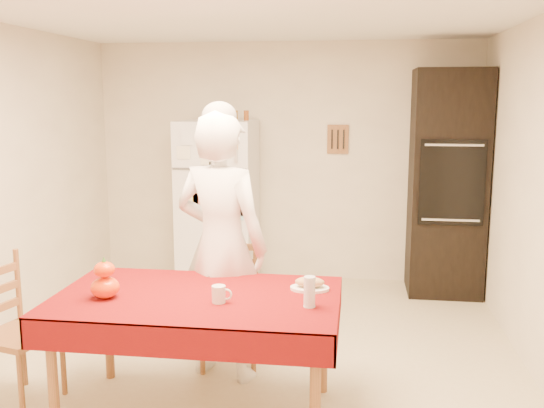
% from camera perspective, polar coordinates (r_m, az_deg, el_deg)
% --- Properties ---
extents(floor, '(4.50, 4.50, 0.00)m').
position_cam_1_polar(floor, '(4.60, -2.18, -14.78)').
color(floor, '#C9B991').
rests_on(floor, ground).
extents(room_shell, '(4.02, 4.52, 2.51)m').
position_cam_1_polar(room_shell, '(4.19, -2.31, 5.80)').
color(room_shell, beige).
rests_on(room_shell, ground).
extents(refrigerator, '(0.75, 0.74, 1.70)m').
position_cam_1_polar(refrigerator, '(6.25, -5.07, 0.02)').
color(refrigerator, white).
rests_on(refrigerator, floor).
extents(oven_cabinet, '(0.70, 0.62, 2.20)m').
position_cam_1_polar(oven_cabinet, '(6.16, 16.15, 1.88)').
color(oven_cabinet, black).
rests_on(oven_cabinet, floor).
extents(dining_table, '(1.70, 1.00, 0.76)m').
position_cam_1_polar(dining_table, '(3.71, -7.06, -9.53)').
color(dining_table, brown).
rests_on(dining_table, floor).
extents(chair_far, '(0.46, 0.45, 0.95)m').
position_cam_1_polar(chair_far, '(4.48, -3.94, -8.52)').
color(chair_far, brown).
rests_on(chair_far, floor).
extents(chair_left, '(0.49, 0.51, 0.95)m').
position_cam_1_polar(chair_left, '(4.24, -23.33, -10.42)').
color(chair_left, brown).
rests_on(chair_left, floor).
extents(seated_woman, '(0.77, 0.61, 1.85)m').
position_cam_1_polar(seated_woman, '(4.15, -4.80, -4.04)').
color(seated_woman, white).
rests_on(seated_woman, floor).
extents(coffee_mug, '(0.08, 0.08, 0.10)m').
position_cam_1_polar(coffee_mug, '(3.53, -5.04, -8.45)').
color(coffee_mug, silver).
rests_on(coffee_mug, dining_table).
extents(pumpkin_lower, '(0.17, 0.17, 0.13)m').
position_cam_1_polar(pumpkin_lower, '(3.73, -15.43, -7.58)').
color(pumpkin_lower, '#ED3905').
rests_on(pumpkin_lower, dining_table).
extents(pumpkin_upper, '(0.12, 0.12, 0.09)m').
position_cam_1_polar(pumpkin_upper, '(3.70, -15.51, -5.96)').
color(pumpkin_upper, '#E56505').
rests_on(pumpkin_upper, pumpkin_lower).
extents(wine_glass, '(0.07, 0.07, 0.18)m').
position_cam_1_polar(wine_glass, '(3.45, 3.55, -8.24)').
color(wine_glass, silver).
rests_on(wine_glass, dining_table).
extents(bread_plate, '(0.24, 0.24, 0.02)m').
position_cam_1_polar(bread_plate, '(3.76, 3.57, -7.93)').
color(bread_plate, white).
rests_on(bread_plate, dining_table).
extents(bread_loaf, '(0.18, 0.10, 0.06)m').
position_cam_1_polar(bread_loaf, '(3.75, 3.57, -7.34)').
color(bread_loaf, tan).
rests_on(bread_loaf, bread_plate).
extents(spice_jar_left, '(0.05, 0.05, 0.10)m').
position_cam_1_polar(spice_jar_left, '(6.19, -4.47, 8.32)').
color(spice_jar_left, '#90581A').
rests_on(spice_jar_left, refrigerator).
extents(spice_jar_mid, '(0.05, 0.05, 0.10)m').
position_cam_1_polar(spice_jar_mid, '(6.17, -3.48, 8.32)').
color(spice_jar_mid, '#94631B').
rests_on(spice_jar_mid, refrigerator).
extents(spice_jar_right, '(0.05, 0.05, 0.10)m').
position_cam_1_polar(spice_jar_right, '(6.15, -2.43, 8.33)').
color(spice_jar_right, brown).
rests_on(spice_jar_right, refrigerator).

